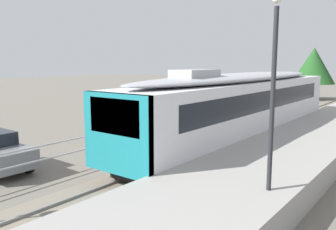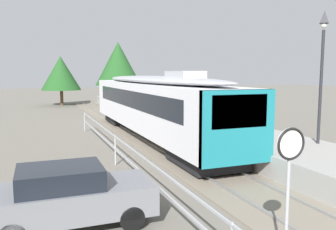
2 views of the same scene
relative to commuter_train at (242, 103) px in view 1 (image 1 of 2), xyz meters
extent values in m
plane|color=#6B665B|center=(-3.00, -3.81, -2.14)|extent=(160.00, 160.00, 0.00)
cube|color=slate|center=(0.00, -3.81, -2.11)|extent=(3.20, 60.00, 0.06)
cube|color=slate|center=(-0.72, -3.81, -2.04)|extent=(0.08, 60.00, 0.08)
cube|color=slate|center=(0.72, -3.81, -2.04)|extent=(0.08, 60.00, 0.08)
cube|color=silver|center=(0.00, 0.11, -0.18)|extent=(2.80, 18.02, 2.55)
cube|color=#19757F|center=(0.00, -8.81, -0.18)|extent=(2.80, 0.24, 2.55)
cube|color=black|center=(0.00, -8.89, 0.38)|extent=(2.13, 0.08, 1.12)
cube|color=black|center=(0.00, 0.11, 0.23)|extent=(2.82, 15.14, 0.92)
ellipsoid|color=#A8AAAF|center=(0.00, 0.11, 1.28)|extent=(2.69, 17.30, 0.44)
cube|color=#A8AAAF|center=(0.00, -4.40, 1.56)|extent=(1.10, 2.20, 0.36)
cube|color=#EAE5C6|center=(0.00, -8.88, -1.17)|extent=(1.00, 0.10, 0.20)
cube|color=black|center=(0.00, -6.51, -1.73)|extent=(2.24, 3.20, 0.55)
cube|color=black|center=(0.00, 6.72, -1.73)|extent=(2.24, 3.20, 0.55)
cube|color=#999691|center=(3.25, -3.81, -1.69)|extent=(3.90, 60.00, 0.90)
cylinder|color=#232328|center=(4.53, -7.80, 1.06)|extent=(0.12, 0.12, 4.60)
cylinder|color=#9EA0A5|center=(-3.30, -4.81, -1.52)|extent=(0.06, 0.06, 1.25)
cylinder|color=#9EA0A5|center=(-3.30, 4.19, -1.52)|extent=(0.06, 0.06, 1.25)
cylinder|color=black|center=(-4.27, -9.35, -1.83)|extent=(0.62, 0.21, 0.62)
cylinder|color=brown|center=(-3.17, 24.17, -1.23)|extent=(0.36, 0.36, 1.81)
cone|color=#1E4C1E|center=(-3.17, 24.17, 1.65)|extent=(4.59, 4.59, 3.96)
camera|label=1|loc=(7.72, -16.20, 2.03)|focal=37.18mm
camera|label=2|loc=(-6.39, -18.69, 1.64)|focal=37.16mm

